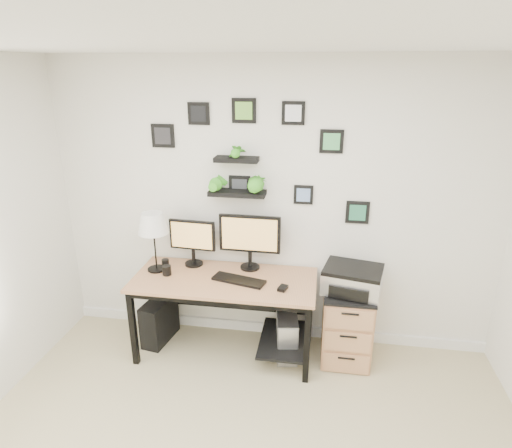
% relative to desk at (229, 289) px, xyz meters
% --- Properties ---
extents(room, '(4.00, 4.00, 4.00)m').
position_rel_desk_xyz_m(room, '(0.34, 0.32, -0.58)').
color(room, '#C3B68B').
rests_on(room, ground).
extents(desk, '(1.60, 0.70, 0.75)m').
position_rel_desk_xyz_m(desk, '(0.00, 0.00, 0.00)').
color(desk, tan).
rests_on(desk, ground).
extents(monitor_left, '(0.43, 0.18, 0.44)m').
position_rel_desk_xyz_m(monitor_left, '(-0.38, 0.19, 0.38)').
color(monitor_left, black).
rests_on(monitor_left, desk).
extents(monitor_right, '(0.55, 0.18, 0.51)m').
position_rel_desk_xyz_m(monitor_right, '(0.15, 0.20, 0.43)').
color(monitor_right, black).
rests_on(monitor_right, desk).
extents(keyboard, '(0.48, 0.26, 0.02)m').
position_rel_desk_xyz_m(keyboard, '(0.10, -0.07, 0.14)').
color(keyboard, black).
rests_on(keyboard, desk).
extents(mouse, '(0.09, 0.11, 0.03)m').
position_rel_desk_xyz_m(mouse, '(0.49, -0.16, 0.14)').
color(mouse, black).
rests_on(mouse, desk).
extents(table_lamp, '(0.27, 0.27, 0.55)m').
position_rel_desk_xyz_m(table_lamp, '(-0.68, 0.04, 0.56)').
color(table_lamp, black).
rests_on(table_lamp, desk).
extents(mug, '(0.08, 0.08, 0.09)m').
position_rel_desk_xyz_m(mug, '(-0.55, -0.05, 0.17)').
color(mug, black).
rests_on(mug, desk).
extents(pen_cup, '(0.07, 0.07, 0.08)m').
position_rel_desk_xyz_m(pen_cup, '(-0.62, 0.09, 0.17)').
color(pen_cup, black).
rests_on(pen_cup, desk).
extents(pc_tower_black, '(0.26, 0.45, 0.42)m').
position_rel_desk_xyz_m(pc_tower_black, '(-0.70, 0.04, -0.42)').
color(pc_tower_black, black).
rests_on(pc_tower_black, ground).
extents(pc_tower_grey, '(0.24, 0.43, 0.41)m').
position_rel_desk_xyz_m(pc_tower_grey, '(0.52, 0.01, -0.42)').
color(pc_tower_grey, gray).
rests_on(pc_tower_grey, ground).
extents(file_cabinet, '(0.43, 0.53, 0.67)m').
position_rel_desk_xyz_m(file_cabinet, '(1.05, 0.06, -0.29)').
color(file_cabinet, tan).
rests_on(file_cabinet, ground).
extents(printer, '(0.55, 0.47, 0.22)m').
position_rel_desk_xyz_m(printer, '(1.07, 0.06, 0.15)').
color(printer, silver).
rests_on(printer, file_cabinet).
extents(wall_decor, '(1.93, 0.18, 1.05)m').
position_rel_desk_xyz_m(wall_decor, '(0.10, 0.26, 1.05)').
color(wall_decor, black).
rests_on(wall_decor, ground).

